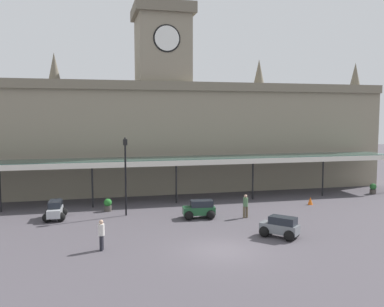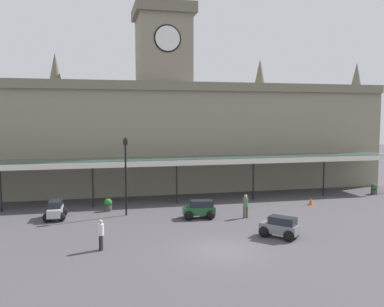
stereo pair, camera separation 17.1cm
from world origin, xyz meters
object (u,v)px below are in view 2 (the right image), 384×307
at_px(traffic_cone, 311,201).
at_px(pedestrian_near_entrance, 101,234).
at_px(victorian_lamppost, 126,168).
at_px(car_silver_estate, 55,211).
at_px(planter_by_canopy, 108,205).
at_px(planter_near_kerb, 374,189).
at_px(car_grey_estate, 280,228).
at_px(car_green_estate, 199,210).
at_px(pedestrian_crossing_forecourt, 246,205).

bearing_deg(traffic_cone, pedestrian_near_entrance, -155.15).
bearing_deg(victorian_lamppost, pedestrian_near_entrance, -104.10).
bearing_deg(victorian_lamppost, traffic_cone, 0.69).
relative_size(car_silver_estate, planter_by_canopy, 2.37).
relative_size(pedestrian_near_entrance, planter_near_kerb, 1.74).
height_order(car_grey_estate, planter_near_kerb, car_grey_estate).
height_order(car_grey_estate, traffic_cone, car_grey_estate).
relative_size(car_green_estate, planter_by_canopy, 2.42).
relative_size(car_grey_estate, planter_near_kerb, 2.49).
bearing_deg(pedestrian_crossing_forecourt, planter_by_canopy, 155.13).
bearing_deg(victorian_lamppost, car_grey_estate, -42.04).
relative_size(car_grey_estate, pedestrian_near_entrance, 1.43).
bearing_deg(victorian_lamppost, pedestrian_crossing_forecourt, -18.19).
height_order(car_green_estate, traffic_cone, car_green_estate).
distance_m(car_grey_estate, victorian_lamppost, 11.79).
distance_m(car_grey_estate, pedestrian_crossing_forecourt, 4.98).
xyz_separation_m(pedestrian_crossing_forecourt, traffic_cone, (6.70, 2.87, -0.60)).
xyz_separation_m(car_green_estate, car_grey_estate, (3.51, -5.61, 0.00)).
height_order(car_silver_estate, traffic_cone, car_silver_estate).
height_order(car_green_estate, pedestrian_crossing_forecourt, pedestrian_crossing_forecourt).
relative_size(victorian_lamppost, planter_near_kerb, 5.92).
height_order(car_silver_estate, victorian_lamppost, victorian_lamppost).
distance_m(car_silver_estate, pedestrian_crossing_forecourt, 13.39).
bearing_deg(planter_by_canopy, pedestrian_crossing_forecourt, -24.87).
height_order(car_grey_estate, planter_by_canopy, car_grey_estate).
relative_size(victorian_lamppost, planter_by_canopy, 5.92).
bearing_deg(victorian_lamppost, planter_near_kerb, 7.63).
bearing_deg(car_green_estate, traffic_cone, 12.59).
relative_size(car_grey_estate, car_silver_estate, 1.05).
relative_size(car_grey_estate, victorian_lamppost, 0.42).
bearing_deg(car_silver_estate, traffic_cone, 0.29).
distance_m(car_green_estate, car_silver_estate, 10.11).
bearing_deg(pedestrian_near_entrance, pedestrian_crossing_forecourt, 25.95).
xyz_separation_m(pedestrian_near_entrance, planter_by_canopy, (0.67, 9.28, -0.42)).
relative_size(car_silver_estate, planter_near_kerb, 2.37).
bearing_deg(traffic_cone, victorian_lamppost, -179.31).
bearing_deg(traffic_cone, car_green_estate, -167.41).
relative_size(pedestrian_crossing_forecourt, victorian_lamppost, 0.29).
height_order(pedestrian_crossing_forecourt, traffic_cone, pedestrian_crossing_forecourt).
distance_m(pedestrian_near_entrance, victorian_lamppost, 8.25).
distance_m(car_green_estate, planter_by_canopy, 7.24).
bearing_deg(victorian_lamppost, planter_by_canopy, 126.45).
relative_size(traffic_cone, planter_near_kerb, 0.65).
height_order(car_green_estate, planter_by_canopy, car_green_estate).
bearing_deg(car_grey_estate, car_green_estate, 122.01).
bearing_deg(planter_by_canopy, victorian_lamppost, -53.55).
relative_size(car_silver_estate, pedestrian_crossing_forecourt, 1.36).
relative_size(car_grey_estate, traffic_cone, 3.82).
xyz_separation_m(car_green_estate, traffic_cone, (9.91, 2.21, -0.25)).
distance_m(car_grey_estate, pedestrian_near_entrance, 10.40).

